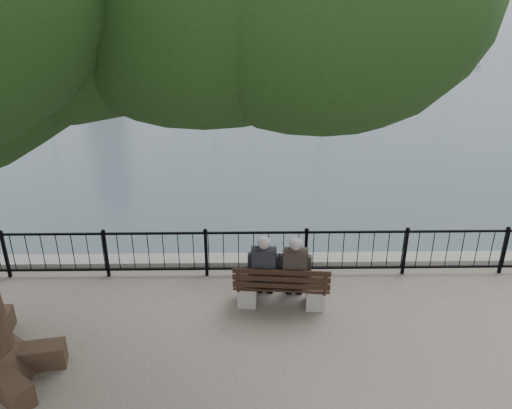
{
  "coord_description": "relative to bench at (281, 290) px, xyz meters",
  "views": [
    {
      "loc": [
        -0.14,
        -7.31,
        6.45
      ],
      "look_at": [
        0.0,
        2.5,
        1.6
      ],
      "focal_mm": 40.0,
      "sensor_mm": 36.0,
      "label": 1
    }
  ],
  "objects": [
    {
      "name": "harbor",
      "position": [
        -0.46,
        1.54,
        -0.82
      ],
      "size": [
        260.0,
        260.0,
        1.2
      ],
      "color": "slate",
      "rests_on": "ground"
    },
    {
      "name": "railing",
      "position": [
        -0.46,
        1.04,
        0.23
      ],
      "size": [
        22.06,
        0.06,
        1.0
      ],
      "color": "black",
      "rests_on": "ground"
    },
    {
      "name": "bench",
      "position": [
        0.0,
        0.0,
        0.0
      ],
      "size": [
        1.8,
        0.68,
        0.93
      ],
      "color": "slate",
      "rests_on": "ground"
    },
    {
      "name": "person_left",
      "position": [
        -0.32,
        0.13,
        0.35
      ],
      "size": [
        0.45,
        0.75,
        1.48
      ],
      "color": "black",
      "rests_on": "ground"
    },
    {
      "name": "person_right",
      "position": [
        0.24,
        0.08,
        0.35
      ],
      "size": [
        0.45,
        0.75,
        1.48
      ],
      "color": "black",
      "rests_on": "ground"
    },
    {
      "name": "sailboat_a",
      "position": [
        -9.51,
        16.17,
        -1.02
      ],
      "size": [
        2.08,
        4.77,
        9.21
      ],
      "color": "white",
      "rests_on": "ground"
    },
    {
      "name": "sailboat_b",
      "position": [
        -2.19,
        17.4,
        -0.98
      ],
      "size": [
        2.08,
        5.38,
        11.48
      ],
      "color": "white",
      "rests_on": "ground"
    },
    {
      "name": "sailboat_c",
      "position": [
        2.79,
        17.29,
        -1.02
      ],
      "size": [
        1.93,
        5.63,
        10.38
      ],
      "color": "white",
      "rests_on": "ground"
    },
    {
      "name": "sailboat_d",
      "position": [
        12.17,
        27.07,
        -1.04
      ],
      "size": [
        1.77,
        5.43,
        9.25
      ],
      "color": "white",
      "rests_on": "ground"
    },
    {
      "name": "sailboat_e",
      "position": [
        -14.14,
        25.61,
        -0.95
      ],
      "size": [
        2.25,
        5.18,
        12.28
      ],
      "color": "white",
      "rests_on": "ground"
    },
    {
      "name": "sailboat_f",
      "position": [
        -0.45,
        29.6,
        -1.01
      ],
      "size": [
        2.82,
        5.88,
        10.64
      ],
      "color": "white",
      "rests_on": "ground"
    },
    {
      "name": "sailboat_g",
      "position": [
        5.26,
        30.62,
        -1.03
      ],
      "size": [
        3.76,
        6.03,
        10.28
      ],
      "color": "white",
      "rests_on": "ground"
    },
    {
      "name": "sailboat_h",
      "position": [
        -6.37,
        42.18,
        -0.93
      ],
      "size": [
        1.63,
        5.85,
        14.09
      ],
      "color": "white",
      "rests_on": "ground"
    },
    {
      "name": "sailboat_i",
      "position": [
        4.13,
        38.28,
        -1.04
      ],
      "size": [
        2.23,
        5.17,
        9.06
      ],
      "color": "white",
      "rests_on": "ground"
    },
    {
      "name": "sailboat_j",
      "position": [
        -4.95,
        23.95,
        -0.98
      ],
      "size": [
        2.54,
        5.56,
        11.61
      ],
      "color": "white",
      "rests_on": "ground"
    }
  ]
}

